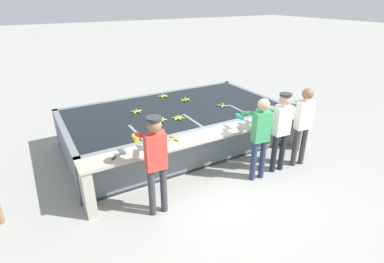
# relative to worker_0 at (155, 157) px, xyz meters

# --- Properties ---
(ground_plane) EXTENTS (80.00, 80.00, 0.00)m
(ground_plane) POSITION_rel_worker_0_xyz_m (1.39, 0.30, -1.03)
(ground_plane) COLOR #999993
(ground_plane) RESTS_ON ground
(wash_tank) EXTENTS (4.93, 2.67, 0.89)m
(wash_tank) POSITION_rel_worker_0_xyz_m (1.39, 2.08, -0.59)
(wash_tank) COLOR slate
(wash_tank) RESTS_ON ground
(work_ledge) EXTENTS (4.93, 0.45, 0.89)m
(work_ledge) POSITION_rel_worker_0_xyz_m (1.39, 0.53, -0.38)
(work_ledge) COLOR #A8A393
(work_ledge) RESTS_ON ground
(worker_0) EXTENTS (0.43, 0.73, 1.68)m
(worker_0) POSITION_rel_worker_0_xyz_m (0.00, 0.00, 0.00)
(worker_0) COLOR #38383D
(worker_0) RESTS_ON ground
(worker_1) EXTENTS (0.46, 0.73, 1.63)m
(worker_1) POSITION_rel_worker_0_xyz_m (2.07, -0.03, -0.05)
(worker_1) COLOR navy
(worker_1) RESTS_ON ground
(worker_2) EXTENTS (0.45, 0.73, 1.63)m
(worker_2) POSITION_rel_worker_0_xyz_m (2.61, -0.00, -0.04)
(worker_2) COLOR #1E2328
(worker_2) RESTS_ON ground
(worker_3) EXTENTS (0.48, 0.74, 1.66)m
(worker_3) POSITION_rel_worker_0_xyz_m (3.17, -0.04, -0.03)
(worker_3) COLOR #38383D
(worker_3) RESTS_ON ground
(banana_bunch_floating_0) EXTENTS (0.28, 0.27, 0.08)m
(banana_bunch_floating_0) POSITION_rel_worker_0_xyz_m (1.88, 2.48, -0.12)
(banana_bunch_floating_0) COLOR #75A333
(banana_bunch_floating_0) RESTS_ON wash_tank
(banana_bunch_floating_1) EXTENTS (0.27, 0.28, 0.08)m
(banana_bunch_floating_1) POSITION_rel_worker_0_xyz_m (0.80, 1.58, -0.12)
(banana_bunch_floating_1) COLOR #8CB738
(banana_bunch_floating_1) RESTS_ON wash_tank
(banana_bunch_floating_2) EXTENTS (0.27, 0.27, 0.08)m
(banana_bunch_floating_2) POSITION_rel_worker_0_xyz_m (0.55, 2.30, -0.12)
(banana_bunch_floating_2) COLOR #8CB738
(banana_bunch_floating_2) RESTS_ON wash_tank
(banana_bunch_floating_3) EXTENTS (0.26, 0.28, 0.08)m
(banana_bunch_floating_3) POSITION_rel_worker_0_xyz_m (1.17, 1.49, -0.12)
(banana_bunch_floating_3) COLOR #93BC3D
(banana_bunch_floating_3) RESTS_ON wash_tank
(banana_bunch_floating_4) EXTENTS (0.23, 0.23, 0.08)m
(banana_bunch_floating_4) POSITION_rel_worker_0_xyz_m (2.43, 1.66, -0.12)
(banana_bunch_floating_4) COLOR #93BC3D
(banana_bunch_floating_4) RESTS_ON wash_tank
(banana_bunch_floating_5) EXTENTS (0.28, 0.27, 0.08)m
(banana_bunch_floating_5) POSITION_rel_worker_0_xyz_m (1.53, 3.02, -0.12)
(banana_bunch_floating_5) COLOR #9EC642
(banana_bunch_floating_5) RESTS_ON wash_tank
(banana_bunch_ledge_0) EXTENTS (0.28, 0.28, 0.08)m
(banana_bunch_ledge_0) POSITION_rel_worker_0_xyz_m (0.65, 0.63, -0.12)
(banana_bunch_ledge_0) COLOR #93BC3D
(banana_bunch_ledge_0) RESTS_ON work_ledge
(banana_bunch_ledge_1) EXTENTS (0.24, 0.24, 0.08)m
(banana_bunch_ledge_1) POSITION_rel_worker_0_xyz_m (3.45, 0.49, -0.12)
(banana_bunch_ledge_1) COLOR #93BC3D
(banana_bunch_ledge_1) RESTS_ON work_ledge
(knife_0) EXTENTS (0.29, 0.24, 0.02)m
(knife_0) POSITION_rel_worker_0_xyz_m (-0.45, 0.54, -0.13)
(knife_0) COLOR silver
(knife_0) RESTS_ON work_ledge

